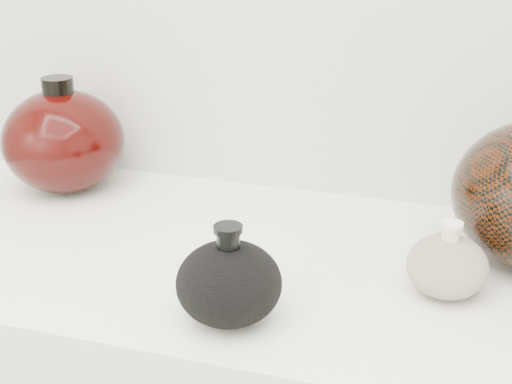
% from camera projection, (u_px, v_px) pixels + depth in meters
% --- Properties ---
extents(black_gourd_vase, '(0.16, 0.16, 0.12)m').
position_uv_depth(black_gourd_vase, '(229.00, 282.00, 0.82)').
color(black_gourd_vase, black).
rests_on(black_gourd_vase, display_counter).
extents(cream_gourd_vase, '(0.12, 0.12, 0.10)m').
position_uv_depth(cream_gourd_vase, '(447.00, 265.00, 0.88)').
color(cream_gourd_vase, '#C6B298').
rests_on(cream_gourd_vase, display_counter).
extents(left_round_pot, '(0.26, 0.26, 0.19)m').
position_uv_depth(left_round_pot, '(64.00, 140.00, 1.18)').
color(left_round_pot, black).
rests_on(left_round_pot, display_counter).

